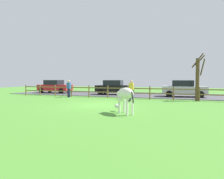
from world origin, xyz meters
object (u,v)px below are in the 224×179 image
(crow_on_grass, at_px, (129,101))
(parked_car_red, at_px, (55,86))
(bare_tree, at_px, (198,78))
(parked_car_silver, at_px, (184,88))
(zebra, at_px, (125,95))
(parked_car_black, at_px, (114,87))
(visitor_left_of_tree, at_px, (69,88))
(visitor_right_of_tree, at_px, (131,89))

(crow_on_grass, xyz_separation_m, parked_car_red, (-11.20, 6.12, 0.72))
(bare_tree, bearing_deg, parked_car_silver, 109.53)
(zebra, height_order, crow_on_grass, zebra)
(parked_car_black, bearing_deg, visitor_left_of_tree, -125.82)
(parked_car_black, distance_m, visitor_left_of_tree, 5.19)
(parked_car_red, height_order, parked_car_silver, same)
(zebra, xyz_separation_m, parked_car_silver, (2.46, 10.83, -0.08))
(bare_tree, relative_size, parked_car_silver, 0.92)
(parked_car_black, bearing_deg, crow_on_grass, -60.71)
(visitor_left_of_tree, bearing_deg, bare_tree, 4.47)
(zebra, relative_size, parked_car_silver, 0.37)
(bare_tree, bearing_deg, crow_on_grass, -148.03)
(bare_tree, xyz_separation_m, parked_car_black, (-8.22, 3.32, -0.99))
(crow_on_grass, relative_size, parked_car_red, 0.05)
(parked_car_black, bearing_deg, visitor_right_of_tree, -53.58)
(parked_car_silver, bearing_deg, parked_car_black, 178.17)
(visitor_left_of_tree, distance_m, visitor_right_of_tree, 6.10)
(crow_on_grass, bearing_deg, parked_car_silver, 59.12)
(parked_car_red, distance_m, visitor_left_of_tree, 6.18)
(crow_on_grass, height_order, parked_car_black, parked_car_black)
(visitor_right_of_tree, bearing_deg, parked_car_red, 159.55)
(zebra, bearing_deg, bare_tree, 65.29)
(parked_car_black, distance_m, parked_car_red, 7.69)
(parked_car_silver, relative_size, visitor_left_of_tree, 2.52)
(crow_on_grass, distance_m, visitor_right_of_tree, 2.29)
(bare_tree, distance_m, parked_car_red, 16.25)
(parked_car_silver, bearing_deg, visitor_left_of_tree, -158.61)
(zebra, height_order, parked_car_silver, parked_car_silver)
(bare_tree, distance_m, zebra, 8.56)
(crow_on_grass, bearing_deg, zebra, -76.52)
(parked_car_red, height_order, visitor_left_of_tree, visitor_left_of_tree)
(crow_on_grass, bearing_deg, visitor_right_of_tree, 101.94)
(parked_car_black, relative_size, parked_car_red, 1.02)
(visitor_right_of_tree, bearing_deg, crow_on_grass, -78.06)
(crow_on_grass, relative_size, visitor_right_of_tree, 0.13)
(bare_tree, relative_size, parked_car_black, 0.91)
(parked_car_red, xyz_separation_m, visitor_left_of_tree, (4.66, -4.06, 0.06))
(zebra, distance_m, crow_on_grass, 4.99)
(parked_car_black, distance_m, parked_car_silver, 7.12)
(parked_car_silver, bearing_deg, visitor_right_of_tree, -135.89)
(zebra, xyz_separation_m, parked_car_black, (-4.66, 11.05, -0.08))
(parked_car_black, xyz_separation_m, parked_car_silver, (7.12, -0.23, 0.00))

